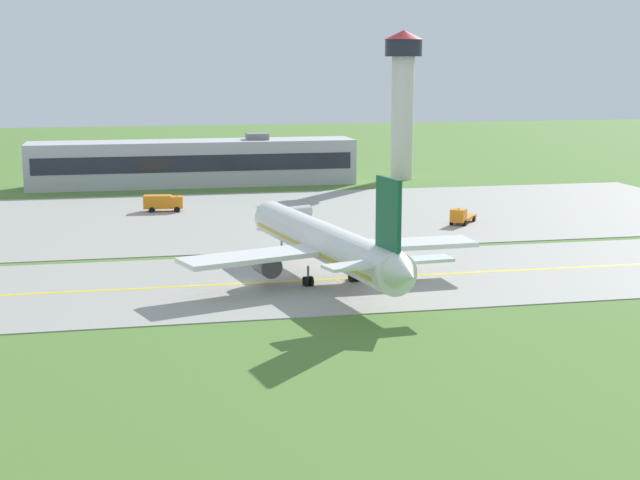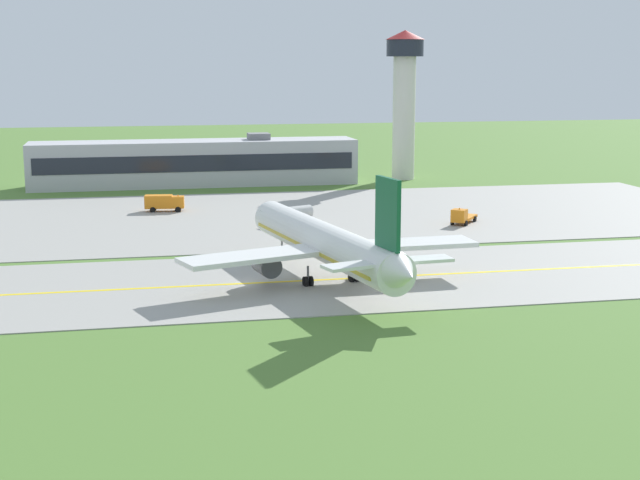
% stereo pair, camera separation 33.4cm
% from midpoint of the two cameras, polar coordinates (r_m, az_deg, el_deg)
% --- Properties ---
extents(ground_plane, '(500.00, 500.00, 0.00)m').
position_cam_midpoint_polar(ground_plane, '(97.79, -4.29, -2.71)').
color(ground_plane, '#517A33').
extents(taxiway_strip, '(240.00, 28.00, 0.10)m').
position_cam_midpoint_polar(taxiway_strip, '(97.78, -4.29, -2.68)').
color(taxiway_strip, '#9E9B93').
rests_on(taxiway_strip, ground).
extents(apron_pad, '(140.00, 52.00, 0.10)m').
position_cam_midpoint_polar(apron_pad, '(139.97, -2.52, 1.45)').
color(apron_pad, '#9E9B93').
rests_on(apron_pad, ground).
extents(taxiway_centreline, '(220.00, 0.60, 0.01)m').
position_cam_midpoint_polar(taxiway_centreline, '(97.77, -4.29, -2.65)').
color(taxiway_centreline, yellow).
rests_on(taxiway_centreline, taxiway_strip).
extents(airplane_lead, '(32.18, 39.49, 12.70)m').
position_cam_midpoint_polar(airplane_lead, '(97.88, 0.25, -0.19)').
color(airplane_lead, white).
rests_on(airplane_lead, ground).
extents(service_truck_baggage, '(6.32, 4.30, 2.65)m').
position_cam_midpoint_polar(service_truck_baggage, '(132.57, -1.81, 1.58)').
color(service_truck_baggage, yellow).
rests_on(service_truck_baggage, ground).
extents(service_truck_fuel, '(5.54, 6.32, 2.59)m').
position_cam_midpoint_polar(service_truck_fuel, '(134.21, 8.54, 1.43)').
color(service_truck_fuel, orange).
rests_on(service_truck_fuel, ground).
extents(service_truck_catering, '(6.19, 2.87, 2.60)m').
position_cam_midpoint_polar(service_truck_catering, '(146.18, -9.64, 2.30)').
color(service_truck_catering, orange).
rests_on(service_truck_catering, ground).
extents(terminal_building, '(60.52, 10.04, 9.58)m').
position_cam_midpoint_polar(terminal_building, '(176.88, -7.78, 4.69)').
color(terminal_building, '#B2B2B7').
rests_on(terminal_building, ground).
extents(control_tower, '(7.60, 7.60, 28.86)m').
position_cam_midpoint_polar(control_tower, '(184.57, 5.03, 9.07)').
color(control_tower, silver).
rests_on(control_tower, ground).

